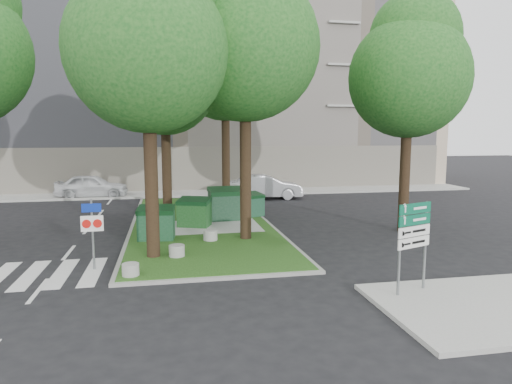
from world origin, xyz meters
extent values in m
plane|color=black|center=(0.00, 0.00, 0.00)|extent=(120.00, 120.00, 0.00)
cube|color=#1A3F12|center=(0.50, 8.00, 0.06)|extent=(6.00, 16.00, 0.12)
cube|color=gray|center=(0.50, 8.00, 0.05)|extent=(6.30, 16.30, 0.10)
cube|color=#999993|center=(6.50, -3.50, 0.06)|extent=(5.00, 4.00, 0.12)
cube|color=#999993|center=(0.00, 18.50, 0.06)|extent=(42.00, 3.00, 0.12)
cube|color=silver|center=(-3.75, 1.50, 0.01)|extent=(5.00, 3.00, 0.01)
cube|color=#BCA88D|center=(0.00, 26.00, 8.00)|extent=(41.00, 12.00, 16.00)
cylinder|color=black|center=(-1.50, 2.50, 3.08)|extent=(0.44, 0.44, 6.16)
sphere|color=#134918|center=(-1.50, 2.50, 6.82)|extent=(5.20, 5.20, 5.20)
cylinder|color=black|center=(2.00, 4.50, 3.36)|extent=(0.44, 0.44, 6.72)
sphere|color=#134918|center=(2.00, 4.50, 7.44)|extent=(5.60, 5.60, 5.60)
cylinder|color=black|center=(-1.00, 9.00, 2.94)|extent=(0.44, 0.44, 5.88)
sphere|color=#134918|center=(-1.00, 9.00, 6.51)|extent=(4.80, 4.80, 4.80)
sphere|color=#134918|center=(-0.70, 9.20, 8.19)|extent=(3.60, 3.60, 3.60)
cylinder|color=black|center=(2.20, 12.00, 3.50)|extent=(0.44, 0.44, 7.00)
sphere|color=#134918|center=(2.20, 12.00, 7.75)|extent=(5.80, 5.80, 5.80)
sphere|color=#134918|center=(2.50, 12.20, 9.75)|extent=(4.35, 4.35, 4.35)
cylinder|color=black|center=(9.00, 5.00, 2.94)|extent=(0.44, 0.44, 5.88)
sphere|color=#134918|center=(9.00, 5.00, 6.51)|extent=(5.00, 5.00, 5.00)
sphere|color=#134918|center=(9.30, 5.20, 8.19)|extent=(3.75, 3.75, 3.75)
cube|color=#0F381D|center=(-1.45, 5.03, 0.66)|extent=(1.46, 1.07, 1.07)
cube|color=black|center=(-1.45, 5.03, 1.28)|extent=(1.51, 1.14, 0.31)
cube|color=#134115|center=(0.15, 7.16, 0.65)|extent=(1.57, 1.32, 1.05)
cube|color=black|center=(0.15, 7.16, 1.26)|extent=(1.64, 1.40, 0.30)
cube|color=black|center=(1.75, 8.46, 0.75)|extent=(1.69, 1.22, 1.26)
cube|color=black|center=(1.75, 8.46, 1.49)|extent=(1.76, 1.30, 0.36)
cube|color=#123C25|center=(3.00, 9.11, 0.60)|extent=(1.46, 1.26, 0.97)
cube|color=black|center=(3.00, 9.11, 1.17)|extent=(1.53, 1.33, 0.28)
cylinder|color=#969691|center=(-2.10, 0.50, 0.30)|extent=(0.49, 0.49, 0.35)
cylinder|color=gray|center=(0.60, 4.43, 0.31)|extent=(0.54, 0.54, 0.39)
cylinder|color=gray|center=(-0.73, 2.34, 0.31)|extent=(0.53, 0.53, 0.38)
cylinder|color=#C38816|center=(2.95, 12.60, 0.50)|extent=(0.43, 0.43, 0.76)
cylinder|color=slate|center=(-3.29, 1.70, 1.12)|extent=(0.07, 0.07, 2.23)
cube|color=navy|center=(-3.29, 1.70, 1.97)|extent=(0.58, 0.05, 0.27)
cube|color=white|center=(-3.29, 1.70, 1.47)|extent=(0.67, 0.05, 0.49)
cylinder|color=red|center=(-3.45, 1.70, 1.47)|extent=(0.27, 0.03, 0.27)
cylinder|color=red|center=(-3.13, 1.70, 1.47)|extent=(0.27, 0.03, 0.27)
cylinder|color=slate|center=(4.76, -2.48, 1.30)|extent=(0.09, 0.09, 2.35)
cylinder|color=slate|center=(5.70, -2.12, 1.30)|extent=(0.09, 0.09, 2.35)
cube|color=#0A553A|center=(5.23, -2.30, 2.34)|extent=(1.11, 0.45, 0.27)
cube|color=#0A553A|center=(5.23, -2.30, 2.04)|extent=(1.11, 0.45, 0.27)
cube|color=white|center=(5.23, -2.30, 1.74)|extent=(1.11, 0.45, 0.27)
cube|color=white|center=(5.23, -2.30, 1.44)|extent=(1.11, 0.45, 0.27)
imported|color=silver|center=(-5.82, 18.16, 0.77)|extent=(4.55, 1.91, 1.54)
imported|color=#ADAEB6|center=(5.17, 15.50, 0.77)|extent=(4.81, 2.08, 1.54)
camera|label=1|loc=(-0.98, -12.83, 4.29)|focal=32.00mm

